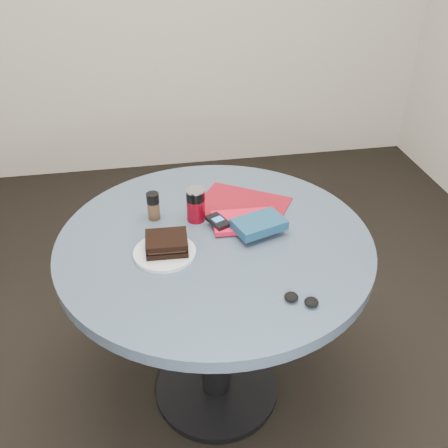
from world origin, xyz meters
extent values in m
plane|color=black|center=(0.00, 0.00, 0.00)|extent=(4.00, 4.00, 0.00)
cylinder|color=black|center=(0.00, 0.00, 0.01)|extent=(0.48, 0.48, 0.03)
cylinder|color=black|center=(0.00, 0.00, 0.37)|extent=(0.11, 0.11, 0.68)
cylinder|color=#39495E|center=(0.00, 0.00, 0.73)|extent=(1.00, 1.00, 0.04)
cylinder|color=silver|center=(-0.16, -0.06, 0.76)|extent=(0.22, 0.22, 0.01)
cube|color=black|center=(-0.15, -0.05, 0.77)|extent=(0.13, 0.11, 0.02)
cube|color=#362014|center=(-0.15, -0.05, 0.78)|extent=(0.11, 0.10, 0.01)
cube|color=black|center=(-0.15, -0.05, 0.80)|extent=(0.13, 0.11, 0.02)
cylinder|color=maroon|center=(-0.04, 0.11, 0.79)|extent=(0.06, 0.06, 0.08)
cylinder|color=black|center=(-0.04, 0.11, 0.84)|extent=(0.07, 0.07, 0.03)
cylinder|color=silver|center=(-0.04, 0.11, 0.86)|extent=(0.07, 0.07, 0.01)
cylinder|color=#48331F|center=(-0.18, 0.15, 0.78)|extent=(0.05, 0.05, 0.06)
cylinder|color=black|center=(-0.18, 0.15, 0.83)|extent=(0.05, 0.05, 0.03)
cube|color=maroon|center=(0.12, 0.17, 0.75)|extent=(0.37, 0.35, 0.01)
cube|color=red|center=(0.10, 0.06, 0.76)|extent=(0.20, 0.14, 0.02)
cube|color=navy|center=(0.14, 0.00, 0.79)|extent=(0.18, 0.15, 0.03)
cube|color=black|center=(0.02, 0.05, 0.78)|extent=(0.08, 0.10, 0.01)
cube|color=#2467B5|center=(0.02, 0.05, 0.79)|extent=(0.04, 0.04, 0.00)
ellipsoid|color=black|center=(0.16, -0.32, 0.76)|extent=(0.05, 0.05, 0.02)
ellipsoid|color=black|center=(0.20, -0.35, 0.76)|extent=(0.05, 0.05, 0.02)
camera|label=1|loc=(-0.19, -1.27, 1.67)|focal=40.00mm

